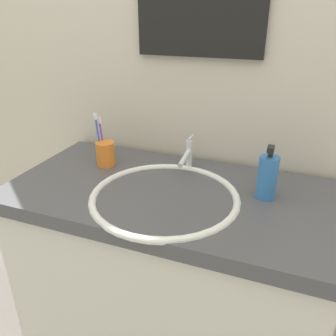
{
  "coord_description": "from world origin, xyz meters",
  "views": [
    {
      "loc": [
        0.36,
        -0.95,
        1.46
      ],
      "look_at": [
        0.01,
        -0.03,
        1.0
      ],
      "focal_mm": 36.85,
      "sensor_mm": 36.0,
      "label": 1
    }
  ],
  "objects": [
    {
      "name": "toothbrush_purple",
      "position": [
        -0.32,
        0.11,
        1.01
      ],
      "size": [
        0.03,
        0.02,
        0.18
      ],
      "color": "purple",
      "rests_on": "toothbrush_cup"
    },
    {
      "name": "toothbrush_cup",
      "position": [
        -0.3,
        0.1,
        0.95
      ],
      "size": [
        0.07,
        0.07,
        0.09
      ],
      "primitive_type": "cylinder",
      "color": "orange",
      "rests_on": "vanity_counter"
    },
    {
      "name": "vanity_counter",
      "position": [
        0.0,
        0.0,
        0.46
      ],
      "size": [
        1.09,
        0.56,
        0.91
      ],
      "color": "silver",
      "rests_on": "ground"
    },
    {
      "name": "sink_basin",
      "position": [
        0.01,
        -0.06,
        0.86
      ],
      "size": [
        0.48,
        0.48,
        0.13
      ],
      "color": "white",
      "rests_on": "vanity_counter"
    },
    {
      "name": "tiled_wall_back",
      "position": [
        0.0,
        0.32,
        1.2
      ],
      "size": [
        2.29,
        0.04,
        2.4
      ],
      "primitive_type": "cube",
      "color": "beige",
      "rests_on": "ground"
    },
    {
      "name": "faucet",
      "position": [
        0.01,
        0.18,
        0.96
      ],
      "size": [
        0.02,
        0.15,
        0.12
      ],
      "color": "silver",
      "rests_on": "sink_basin"
    },
    {
      "name": "soap_dispenser",
      "position": [
        0.3,
        0.06,
        0.98
      ],
      "size": [
        0.06,
        0.06,
        0.18
      ],
      "color": "#3372BF",
      "rests_on": "vanity_counter"
    },
    {
      "name": "toothbrush_blue",
      "position": [
        -0.33,
        0.1,
        1.02
      ],
      "size": [
        0.03,
        0.02,
        0.19
      ],
      "color": "blue",
      "rests_on": "toothbrush_cup"
    }
  ]
}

